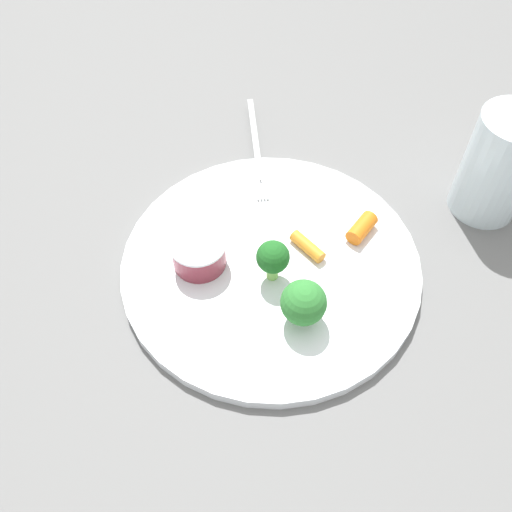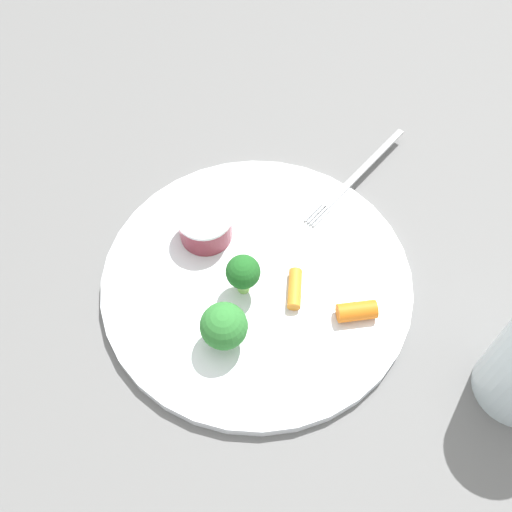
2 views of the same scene
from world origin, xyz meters
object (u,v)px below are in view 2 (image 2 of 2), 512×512
(broccoli_floret_0, at_px, (224,326))
(fork, at_px, (356,177))
(carrot_stick_0, at_px, (295,289))
(sauce_cup, at_px, (205,226))
(plate, at_px, (257,280))
(broccoli_floret_1, at_px, (243,273))
(carrot_stick_1, at_px, (357,311))

(broccoli_floret_0, bearing_deg, fork, -149.55)
(carrot_stick_0, bearing_deg, sauce_cup, -61.73)
(carrot_stick_0, relative_size, fork, 0.25)
(fork, bearing_deg, carrot_stick_0, 39.07)
(plate, distance_m, fork, 0.16)
(plate, height_order, sauce_cup, sauce_cup)
(sauce_cup, distance_m, fork, 0.17)
(plate, distance_m, carrot_stick_0, 0.04)
(plate, bearing_deg, broccoli_floret_1, 22.99)
(sauce_cup, bearing_deg, fork, -178.65)
(broccoli_floret_0, height_order, fork, broccoli_floret_0)
(broccoli_floret_1, bearing_deg, plate, -157.01)
(plate, xyz_separation_m, broccoli_floret_0, (0.05, 0.05, 0.03))
(carrot_stick_0, height_order, fork, carrot_stick_0)
(broccoli_floret_1, height_order, carrot_stick_0, broccoli_floret_1)
(fork, bearing_deg, sauce_cup, 1.35)
(broccoli_floret_0, bearing_deg, broccoli_floret_1, -131.14)
(sauce_cup, bearing_deg, carrot_stick_0, 118.27)
(broccoli_floret_1, xyz_separation_m, carrot_stick_1, (-0.08, 0.07, -0.02))
(broccoli_floret_0, bearing_deg, plate, -137.48)
(plate, distance_m, sauce_cup, 0.07)
(fork, bearing_deg, broccoli_floret_1, 24.98)
(sauce_cup, xyz_separation_m, broccoli_floret_0, (0.03, 0.11, 0.01))
(plate, bearing_deg, carrot_stick_1, 131.17)
(sauce_cup, height_order, broccoli_floret_1, broccoli_floret_1)
(carrot_stick_1, bearing_deg, sauce_cup, -56.99)
(broccoli_floret_1, relative_size, carrot_stick_0, 1.18)
(carrot_stick_1, height_order, fork, carrot_stick_1)
(broccoli_floret_0, distance_m, carrot_stick_0, 0.08)
(plate, relative_size, carrot_stick_1, 8.34)
(sauce_cup, bearing_deg, broccoli_floret_0, 76.63)
(sauce_cup, distance_m, carrot_stick_0, 0.11)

